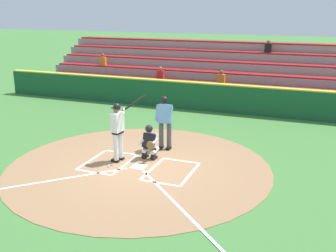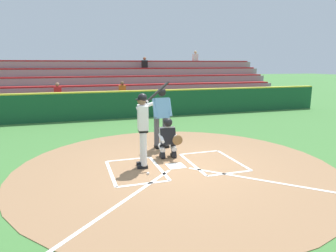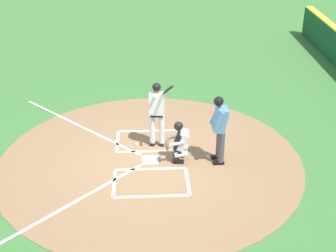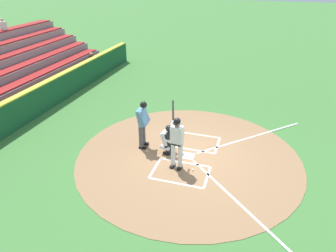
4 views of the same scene
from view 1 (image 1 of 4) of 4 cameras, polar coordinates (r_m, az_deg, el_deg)
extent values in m
plane|color=#427A38|center=(12.51, -4.10, -5.71)|extent=(120.00, 120.00, 0.00)
cylinder|color=#99704C|center=(12.50, -4.10, -5.69)|extent=(8.00, 8.00, 0.01)
cube|color=white|center=(12.50, -4.10, -5.65)|extent=(0.44, 0.44, 0.01)
cube|color=white|center=(12.90, 1.84, -4.89)|extent=(1.20, 0.08, 0.01)
cube|color=white|center=(11.35, -1.19, -7.97)|extent=(1.20, 0.08, 0.01)
cube|color=white|center=(12.33, -2.19, -5.94)|extent=(0.08, 1.80, 0.01)
cube|color=white|center=(11.94, 3.14, -6.73)|extent=(0.08, 1.80, 0.01)
cube|color=white|center=(13.69, -6.50, -3.71)|extent=(1.20, 0.08, 0.01)
cube|color=white|center=(12.24, -10.39, -6.39)|extent=(1.20, 0.08, 0.01)
cube|color=white|center=(12.69, -5.95, -5.36)|extent=(0.08, 1.80, 0.01)
cube|color=white|center=(13.24, -10.60, -4.60)|extent=(0.08, 1.80, 0.01)
cube|color=white|center=(11.92, -17.76, -7.58)|extent=(3.73, 3.73, 0.01)
cube|color=white|center=(10.01, 1.84, -11.52)|extent=(3.73, 3.73, 0.01)
cylinder|color=white|center=(12.74, -7.29, -2.97)|extent=(0.15, 0.15, 0.84)
cube|color=black|center=(12.92, -7.36, -4.85)|extent=(0.27, 0.15, 0.09)
cylinder|color=white|center=(12.94, -6.62, -2.64)|extent=(0.15, 0.15, 0.84)
cube|color=black|center=(13.12, -6.70, -4.49)|extent=(0.27, 0.15, 0.09)
cube|color=black|center=(12.70, -7.03, -0.80)|extent=(0.26, 0.37, 0.10)
cube|color=white|center=(12.61, -7.08, 0.54)|extent=(0.29, 0.43, 0.60)
sphere|color=brown|center=(12.52, -7.22, 2.36)|extent=(0.21, 0.21, 0.21)
sphere|color=black|center=(12.49, -7.15, 2.66)|extent=(0.23, 0.23, 0.23)
cube|color=black|center=(12.56, -7.56, 2.56)|extent=(0.13, 0.18, 0.02)
cylinder|color=white|center=(12.50, -6.97, 1.73)|extent=(0.44, 0.14, 0.21)
cylinder|color=white|center=(12.66, -6.43, 1.95)|extent=(0.27, 0.12, 0.29)
cylinder|color=black|center=(12.50, -4.76, 3.22)|extent=(0.71, 0.28, 0.53)
cylinder|color=black|center=(12.61, -6.29, 2.17)|extent=(0.09, 0.10, 0.08)
cube|color=black|center=(13.05, -1.96, -4.50)|extent=(0.14, 0.27, 0.09)
cube|color=black|center=(12.96, -2.05, -3.92)|extent=(0.14, 0.25, 0.37)
cylinder|color=silver|center=(13.02, -1.84, -3.45)|extent=(0.18, 0.37, 0.21)
cube|color=black|center=(13.19, -3.18, -4.28)|extent=(0.14, 0.27, 0.09)
cube|color=black|center=(13.11, -3.28, -3.70)|extent=(0.14, 0.25, 0.37)
cylinder|color=silver|center=(13.16, -3.07, -3.24)|extent=(0.18, 0.37, 0.21)
cube|color=silver|center=(12.99, -2.46, -1.92)|extent=(0.43, 0.39, 0.52)
cube|color=black|center=(12.89, -2.69, -2.06)|extent=(0.44, 0.25, 0.46)
sphere|color=tan|center=(12.82, -2.63, -0.44)|extent=(0.21, 0.21, 0.21)
sphere|color=black|center=(12.79, -2.67, -0.37)|extent=(0.24, 0.24, 0.24)
cylinder|color=silver|center=(12.76, -2.03, -2.34)|extent=(0.13, 0.45, 0.20)
cylinder|color=silver|center=(12.94, -3.59, -2.09)|extent=(0.13, 0.45, 0.20)
ellipsoid|color=brown|center=(12.60, -2.46, -2.74)|extent=(0.29, 0.12, 0.28)
cylinder|color=#4C4C51|center=(13.81, 0.15, -1.25)|extent=(0.16, 0.16, 0.86)
cube|color=black|center=(13.91, 0.08, -3.14)|extent=(0.14, 0.29, 0.09)
cylinder|color=#4C4C51|center=(13.89, -0.95, -1.14)|extent=(0.16, 0.16, 0.86)
cube|color=black|center=(14.00, -1.01, -3.02)|extent=(0.14, 0.29, 0.09)
cube|color=#5B8EB7|center=(13.61, -0.46, 1.72)|extent=(0.46, 0.39, 0.66)
sphere|color=#9E7051|center=(13.46, -0.52, 3.62)|extent=(0.22, 0.22, 0.22)
sphere|color=black|center=(13.44, -0.55, 3.68)|extent=(0.25, 0.25, 0.25)
cylinder|color=#5B8EB7|center=(13.45, 0.40, 1.68)|extent=(0.11, 0.29, 0.56)
cylinder|color=#5B8EB7|center=(13.60, -1.53, 1.84)|extent=(0.11, 0.29, 0.56)
sphere|color=white|center=(12.54, -8.26, -5.60)|extent=(0.07, 0.07, 0.07)
cube|color=#19512D|center=(19.08, 5.44, 4.02)|extent=(22.00, 0.36, 1.25)
cube|color=yellow|center=(18.95, 5.50, 5.95)|extent=(22.00, 0.32, 0.06)
cube|color=gray|center=(20.13, 6.21, 3.48)|extent=(20.00, 0.85, 0.45)
cube|color=maroon|center=(20.08, 6.23, 4.22)|extent=(19.60, 0.72, 0.08)
cube|color=gray|center=(20.89, 6.84, 4.57)|extent=(20.00, 0.85, 0.90)
cube|color=maroon|center=(20.80, 6.88, 5.89)|extent=(19.60, 0.72, 0.08)
cube|color=gray|center=(21.66, 7.42, 5.58)|extent=(20.00, 0.85, 1.35)
cube|color=maroon|center=(21.53, 7.49, 7.44)|extent=(19.60, 0.72, 0.08)
cube|color=gray|center=(22.43, 7.97, 6.51)|extent=(20.00, 0.85, 1.80)
cube|color=maroon|center=(22.29, 8.07, 8.89)|extent=(19.60, 0.72, 0.08)
cube|color=gray|center=(23.21, 8.48, 7.39)|extent=(20.00, 0.85, 2.25)
cube|color=maroon|center=(23.06, 8.60, 10.25)|extent=(19.60, 0.72, 0.08)
cube|color=gray|center=(24.00, 8.96, 8.20)|extent=(20.00, 0.85, 2.70)
cube|color=maroon|center=(23.84, 9.11, 11.51)|extent=(19.60, 0.72, 0.08)
cube|color=black|center=(22.63, 13.83, 10.53)|extent=(0.36, 0.22, 0.46)
sphere|color=#9E7051|center=(22.60, 13.89, 11.39)|extent=(0.20, 0.20, 0.20)
cube|color=orange|center=(20.65, 7.44, 6.56)|extent=(0.36, 0.22, 0.46)
sphere|color=brown|center=(20.60, 7.48, 7.49)|extent=(0.20, 0.20, 0.20)
cube|color=red|center=(21.64, -1.06, 7.14)|extent=(0.36, 0.22, 0.46)
sphere|color=#9E7051|center=(21.59, -1.06, 8.03)|extent=(0.20, 0.20, 0.20)
cube|color=orange|center=(24.04, -9.08, 8.96)|extent=(0.36, 0.22, 0.46)
sphere|color=brown|center=(24.00, -9.11, 9.76)|extent=(0.20, 0.20, 0.20)
camera|label=2|loc=(8.49, -41.78, -2.43)|focal=32.25mm
camera|label=3|loc=(12.26, 55.66, 19.64)|focal=52.98mm
camera|label=4|loc=(16.49, -40.35, 17.57)|focal=32.87mm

